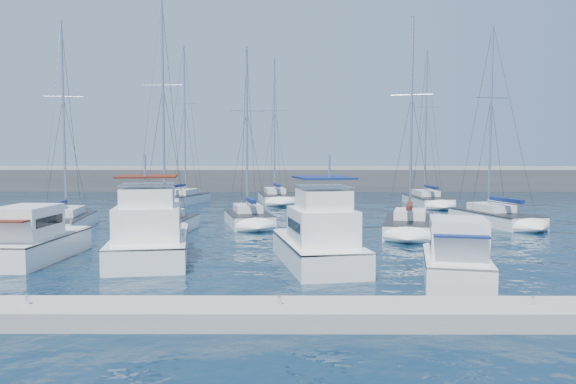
{
  "coord_description": "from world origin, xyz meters",
  "views": [
    {
      "loc": [
        0.34,
        -28.42,
        5.38
      ],
      "look_at": [
        0.19,
        5.65,
        3.0
      ],
      "focal_mm": 35.0,
      "sensor_mm": 36.0,
      "label": 1
    }
  ],
  "objects_px": {
    "sailboat_mid_c": "(249,218)",
    "motor_yacht_port_inner": "(150,237)",
    "motor_yacht_stbd_inner": "(319,242)",
    "sailboat_mid_e": "(494,217)",
    "sailboat_mid_a": "(64,223)",
    "sailboat_mid_b": "(161,227)",
    "sailboat_mid_d": "(410,225)",
    "motor_yacht_port_outer": "(34,242)",
    "motor_yacht_stbd_outer": "(456,263)",
    "sailboat_back_b": "(275,197)",
    "sailboat_back_a": "(183,198)",
    "sailboat_back_c": "(427,200)"
  },
  "relations": [
    {
      "from": "sailboat_mid_c",
      "to": "sailboat_mid_a",
      "type": "bearing_deg",
      "value": 178.42
    },
    {
      "from": "motor_yacht_port_inner",
      "to": "sailboat_mid_b",
      "type": "relative_size",
      "value": 0.59
    },
    {
      "from": "motor_yacht_stbd_outer",
      "to": "sailboat_back_b",
      "type": "relative_size",
      "value": 0.36
    },
    {
      "from": "sailboat_mid_c",
      "to": "motor_yacht_stbd_outer",
      "type": "bearing_deg",
      "value": -75.44
    },
    {
      "from": "motor_yacht_port_inner",
      "to": "sailboat_mid_e",
      "type": "bearing_deg",
      "value": 22.38
    },
    {
      "from": "sailboat_mid_d",
      "to": "sailboat_mid_e",
      "type": "xyz_separation_m",
      "value": [
        7.36,
        4.64,
        0.01
      ]
    },
    {
      "from": "sailboat_mid_b",
      "to": "sailboat_back_b",
      "type": "distance_m",
      "value": 25.38
    },
    {
      "from": "sailboat_mid_b",
      "to": "sailboat_back_a",
      "type": "height_order",
      "value": "sailboat_back_a"
    },
    {
      "from": "sailboat_mid_c",
      "to": "sailboat_back_a",
      "type": "height_order",
      "value": "sailboat_back_a"
    },
    {
      "from": "sailboat_mid_d",
      "to": "sailboat_mid_e",
      "type": "bearing_deg",
      "value": 45.32
    },
    {
      "from": "motor_yacht_port_outer",
      "to": "sailboat_mid_e",
      "type": "bearing_deg",
      "value": 29.73
    },
    {
      "from": "motor_yacht_port_outer",
      "to": "sailboat_back_b",
      "type": "bearing_deg",
      "value": 74.28
    },
    {
      "from": "motor_yacht_port_inner",
      "to": "motor_yacht_stbd_inner",
      "type": "distance_m",
      "value": 8.61
    },
    {
      "from": "motor_yacht_stbd_outer",
      "to": "sailboat_mid_c",
      "type": "relative_size",
      "value": 0.43
    },
    {
      "from": "motor_yacht_port_outer",
      "to": "sailboat_mid_a",
      "type": "xyz_separation_m",
      "value": [
        -3.01,
        11.08,
        -0.42
      ]
    },
    {
      "from": "motor_yacht_stbd_outer",
      "to": "sailboat_back_a",
      "type": "bearing_deg",
      "value": 128.32
    },
    {
      "from": "motor_yacht_port_outer",
      "to": "motor_yacht_stbd_outer",
      "type": "xyz_separation_m",
      "value": [
        19.57,
        -5.22,
        0.0
      ]
    },
    {
      "from": "sailboat_mid_c",
      "to": "motor_yacht_stbd_inner",
      "type": "bearing_deg",
      "value": -86.3
    },
    {
      "from": "motor_yacht_port_outer",
      "to": "motor_yacht_stbd_inner",
      "type": "relative_size",
      "value": 0.88
    },
    {
      "from": "sailboat_mid_a",
      "to": "sailboat_mid_b",
      "type": "distance_m",
      "value": 7.66
    },
    {
      "from": "motor_yacht_port_outer",
      "to": "sailboat_mid_d",
      "type": "height_order",
      "value": "sailboat_mid_d"
    },
    {
      "from": "motor_yacht_port_outer",
      "to": "sailboat_mid_e",
      "type": "height_order",
      "value": "sailboat_mid_e"
    },
    {
      "from": "motor_yacht_port_inner",
      "to": "sailboat_back_b",
      "type": "relative_size",
      "value": 0.58
    },
    {
      "from": "sailboat_mid_c",
      "to": "sailboat_back_a",
      "type": "relative_size",
      "value": 0.8
    },
    {
      "from": "sailboat_mid_b",
      "to": "sailboat_back_a",
      "type": "xyz_separation_m",
      "value": [
        -2.92,
        22.53,
        0.03
      ]
    },
    {
      "from": "sailboat_mid_a",
      "to": "sailboat_back_a",
      "type": "xyz_separation_m",
      "value": [
        4.42,
        20.34,
        0.04
      ]
    },
    {
      "from": "motor_yacht_port_outer",
      "to": "sailboat_back_b",
      "type": "distance_m",
      "value": 35.16
    },
    {
      "from": "sailboat_mid_e",
      "to": "sailboat_mid_c",
      "type": "bearing_deg",
      "value": 166.8
    },
    {
      "from": "motor_yacht_port_inner",
      "to": "sailboat_back_a",
      "type": "height_order",
      "value": "sailboat_back_a"
    },
    {
      "from": "sailboat_mid_b",
      "to": "sailboat_back_a",
      "type": "relative_size",
      "value": 0.93
    },
    {
      "from": "sailboat_mid_d",
      "to": "sailboat_back_b",
      "type": "distance_m",
      "value": 25.55
    },
    {
      "from": "sailboat_mid_a",
      "to": "sailboat_back_a",
      "type": "relative_size",
      "value": 0.88
    },
    {
      "from": "sailboat_mid_e",
      "to": "sailboat_back_b",
      "type": "relative_size",
      "value": 0.95
    },
    {
      "from": "motor_yacht_stbd_outer",
      "to": "sailboat_mid_a",
      "type": "distance_m",
      "value": 27.85
    },
    {
      "from": "sailboat_back_c",
      "to": "motor_yacht_port_outer",
      "type": "bearing_deg",
      "value": -135.31
    },
    {
      "from": "motor_yacht_stbd_inner",
      "to": "sailboat_mid_e",
      "type": "xyz_separation_m",
      "value": [
        13.99,
        15.6,
        -0.6
      ]
    },
    {
      "from": "motor_yacht_port_inner",
      "to": "sailboat_back_b",
      "type": "height_order",
      "value": "sailboat_back_b"
    },
    {
      "from": "sailboat_mid_c",
      "to": "motor_yacht_port_inner",
      "type": "bearing_deg",
      "value": -119.59
    },
    {
      "from": "sailboat_mid_a",
      "to": "sailboat_mid_c",
      "type": "height_order",
      "value": "sailboat_mid_a"
    },
    {
      "from": "motor_yacht_stbd_outer",
      "to": "sailboat_back_b",
      "type": "distance_m",
      "value": 39.45
    },
    {
      "from": "sailboat_mid_b",
      "to": "sailboat_back_b",
      "type": "height_order",
      "value": "sailboat_back_b"
    },
    {
      "from": "motor_yacht_port_inner",
      "to": "sailboat_mid_c",
      "type": "distance_m",
      "value": 13.94
    },
    {
      "from": "motor_yacht_stbd_outer",
      "to": "sailboat_mid_d",
      "type": "bearing_deg",
      "value": 97.1
    },
    {
      "from": "sailboat_mid_e",
      "to": "sailboat_back_c",
      "type": "bearing_deg",
      "value": 79.88
    },
    {
      "from": "motor_yacht_stbd_outer",
      "to": "sailboat_mid_b",
      "type": "height_order",
      "value": "sailboat_mid_b"
    },
    {
      "from": "motor_yacht_stbd_outer",
      "to": "sailboat_back_b",
      "type": "xyz_separation_m",
      "value": [
        -8.38,
        38.55,
        -0.41
      ]
    },
    {
      "from": "sailboat_mid_e",
      "to": "sailboat_back_a",
      "type": "height_order",
      "value": "sailboat_back_a"
    },
    {
      "from": "motor_yacht_stbd_inner",
      "to": "sailboat_mid_c",
      "type": "bearing_deg",
      "value": 96.35
    },
    {
      "from": "motor_yacht_port_outer",
      "to": "sailboat_mid_b",
      "type": "distance_m",
      "value": 9.9
    },
    {
      "from": "sailboat_mid_e",
      "to": "sailboat_mid_a",
      "type": "bearing_deg",
      "value": 170.68
    }
  ]
}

